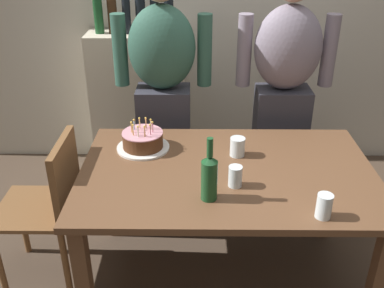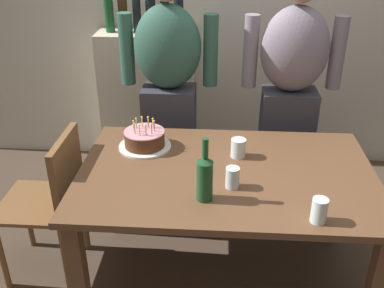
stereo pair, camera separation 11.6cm
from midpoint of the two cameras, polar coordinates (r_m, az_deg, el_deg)
name	(u,v)px [view 2 (the right image)]	position (r m, az deg, el deg)	size (l,w,h in m)	color
ground_plane	(222,280)	(2.69, 5.19, -17.13)	(10.00, 10.00, 0.00)	#47382B
back_wall	(229,3)	(3.52, 5.77, 17.75)	(5.20, 0.10, 2.60)	beige
dining_table	(226,187)	(2.29, 5.86, -5.59)	(1.50, 0.96, 0.74)	brown
birthday_cake	(145,140)	(2.44, -4.81, 0.55)	(0.29, 0.29, 0.17)	white
water_glass_near	(319,210)	(1.94, 17.84, -8.23)	(0.07, 0.07, 0.11)	silver
water_glass_far	(232,178)	(2.09, 6.86, -4.37)	(0.07, 0.07, 0.10)	silver
water_glass_side	(238,148)	(2.35, 7.43, -0.53)	(0.08, 0.08, 0.10)	silver
wine_bottle	(205,177)	(1.96, 3.37, -4.29)	(0.07, 0.07, 0.31)	#194723
person_man_bearded	(169,94)	(2.82, -1.83, 6.42)	(0.61, 0.27, 1.66)	#33333D
person_woman_cardigan	(290,97)	(2.85, 13.69, 5.87)	(0.61, 0.27, 1.66)	#33333D
dining_chair	(53,195)	(2.54, -16.31, -6.42)	(0.42, 0.42, 0.87)	brown
shelf_cabinet	(148,100)	(3.54, -4.79, 5.69)	(0.72, 0.30, 1.41)	beige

